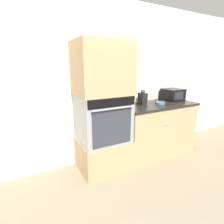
# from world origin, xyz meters

# --- Properties ---
(ground_plane) EXTENTS (12.00, 12.00, 0.00)m
(ground_plane) POSITION_xyz_m (0.00, 0.00, 0.00)
(ground_plane) COLOR gray
(wall_back) EXTENTS (8.00, 0.05, 2.50)m
(wall_back) POSITION_xyz_m (0.00, 0.63, 1.25)
(wall_back) COLOR silver
(wall_back) RESTS_ON ground_plane
(oven_cabinet_base) EXTENTS (0.72, 0.60, 0.46)m
(oven_cabinet_base) POSITION_xyz_m (-0.36, 0.30, 0.23)
(oven_cabinet_base) COLOR tan
(oven_cabinet_base) RESTS_ON ground_plane
(wall_oven) EXTENTS (0.69, 0.64, 0.68)m
(wall_oven) POSITION_xyz_m (-0.36, 0.30, 0.80)
(wall_oven) COLOR #9EA0A5
(wall_oven) RESTS_ON oven_cabinet_base
(oven_cabinet_upper) EXTENTS (0.72, 0.60, 0.71)m
(oven_cabinet_upper) POSITION_xyz_m (-0.36, 0.30, 1.50)
(oven_cabinet_upper) COLOR tan
(oven_cabinet_upper) RESTS_ON wall_oven
(counter_unit) EXTENTS (1.36, 0.63, 0.91)m
(counter_unit) POSITION_xyz_m (0.67, 0.30, 0.46)
(counter_unit) COLOR tan
(counter_unit) RESTS_ON ground_plane
(microwave) EXTENTS (0.34, 0.32, 0.21)m
(microwave) POSITION_xyz_m (1.12, 0.40, 1.01)
(microwave) COLOR black
(microwave) RESTS_ON counter_unit
(knife_block) EXTENTS (0.10, 0.13, 0.24)m
(knife_block) POSITION_xyz_m (0.38, 0.34, 1.01)
(knife_block) COLOR black
(knife_block) RESTS_ON counter_unit
(bowl) EXTENTS (0.15, 0.15, 0.04)m
(bowl) POSITION_xyz_m (0.68, 0.24, 0.93)
(bowl) COLOR #517599
(bowl) RESTS_ON counter_unit
(condiment_jar_near) EXTENTS (0.05, 0.05, 0.07)m
(condiment_jar_near) POSITION_xyz_m (0.09, 0.43, 0.94)
(condiment_jar_near) COLOR silver
(condiment_jar_near) RESTS_ON counter_unit
(condiment_jar_mid) EXTENTS (0.04, 0.04, 0.07)m
(condiment_jar_mid) POSITION_xyz_m (0.75, 0.42, 0.94)
(condiment_jar_mid) COLOR brown
(condiment_jar_mid) RESTS_ON counter_unit
(condiment_jar_far) EXTENTS (0.04, 0.04, 0.09)m
(condiment_jar_far) POSITION_xyz_m (0.21, 0.49, 0.95)
(condiment_jar_far) COLOR brown
(condiment_jar_far) RESTS_ON counter_unit
(condiment_jar_back) EXTENTS (0.05, 0.05, 0.09)m
(condiment_jar_back) POSITION_xyz_m (0.39, 0.51, 0.95)
(condiment_jar_back) COLOR silver
(condiment_jar_back) RESTS_ON counter_unit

